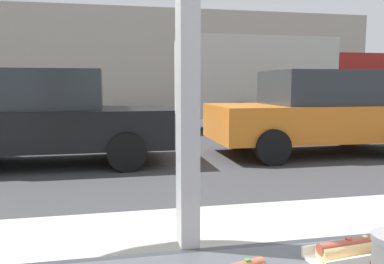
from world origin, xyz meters
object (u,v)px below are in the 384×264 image
object	(u,v)px
parked_car_orange	(317,112)
box_truck	(275,80)
hotdog_tray_far	(357,249)
parked_car_black	(46,117)

from	to	relation	value
parked_car_orange	box_truck	bearing A→B (deg)	77.08
parked_car_orange	box_truck	xyz separation A→B (m)	(1.02, 4.43, 0.68)
box_truck	hotdog_tray_far	bearing A→B (deg)	-112.71
box_truck	parked_car_black	bearing A→B (deg)	-144.68
parked_car_black	hotdog_tray_far	bearing A→B (deg)	-75.78
parked_car_black	box_truck	xyz separation A→B (m)	(6.25, 4.43, 0.69)
hotdog_tray_far	box_truck	bearing A→B (deg)	67.29
hotdog_tray_far	parked_car_black	xyz separation A→B (m)	(-1.66, 6.55, -0.17)
hotdog_tray_far	parked_car_black	bearing A→B (deg)	104.22
hotdog_tray_far	box_truck	size ratio (longest dim) A/B	0.04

